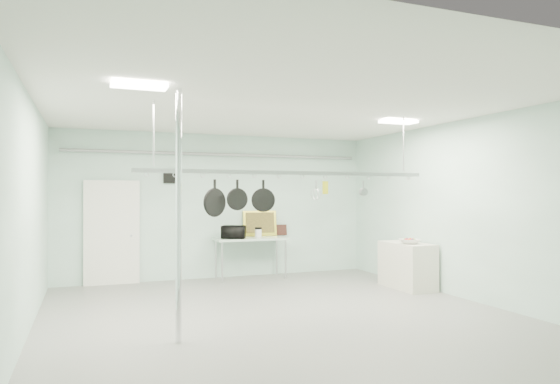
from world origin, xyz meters
name	(u,v)px	position (x,y,z in m)	size (l,w,h in m)	color
floor	(286,319)	(0.00, 0.00, 0.00)	(8.00, 8.00, 0.00)	gray
ceiling	(286,106)	(0.00, 0.00, 3.19)	(7.00, 8.00, 0.02)	silver
back_wall	(220,206)	(0.00, 3.99, 1.60)	(7.00, 0.02, 3.20)	silver
right_wall	(471,209)	(3.49, 0.00, 1.60)	(0.02, 8.00, 3.20)	silver
door	(112,234)	(-2.30, 3.94, 1.05)	(1.10, 0.10, 2.20)	silver
wall_vent	(170,176)	(-1.10, 3.97, 2.25)	(0.30, 0.04, 0.30)	black
conduit_pipe	(221,154)	(0.00, 3.90, 2.75)	(0.07, 0.07, 6.60)	gray
chrome_pole	(179,215)	(-1.70, -0.60, 1.60)	(0.08, 0.08, 3.20)	silver
prep_table	(251,241)	(0.60, 3.60, 0.83)	(1.60, 0.70, 0.91)	#ABC9B4
side_cabinet	(407,265)	(3.15, 1.40, 0.45)	(0.60, 1.20, 0.90)	beige
pot_rack	(291,171)	(0.20, 0.30, 2.23)	(4.80, 0.06, 1.00)	#B7B7BC
light_panel_left	(139,85)	(-2.20, -0.80, 3.16)	(0.65, 0.30, 0.05)	white
light_panel_right	(398,122)	(2.40, 0.60, 3.16)	(0.65, 0.30, 0.05)	white
microwave	(234,232)	(0.17, 3.48, 1.04)	(0.50, 0.34, 0.28)	black
coffee_canister	(258,233)	(0.76, 3.55, 1.00)	(0.15, 0.15, 0.18)	silver
painting_large	(260,223)	(0.92, 3.90, 1.20)	(0.78, 0.05, 0.58)	gold
painting_small	(280,230)	(1.42, 3.90, 1.03)	(0.30, 0.04, 0.25)	black
fruit_bowl	(410,241)	(3.06, 1.19, 0.95)	(0.39, 0.39, 0.10)	silver
skillet_left	(215,198)	(-1.02, 0.30, 1.80)	(0.42, 0.06, 0.56)	black
skillet_mid	(237,195)	(-0.67, 0.30, 1.86)	(0.33, 0.06, 0.46)	black
skillet_right	(263,196)	(-0.26, 0.30, 1.84)	(0.36, 0.06, 0.49)	black
whisk	(316,191)	(0.64, 0.30, 1.92)	(0.17, 0.17, 0.34)	#B0B1B5
grater	(325,188)	(0.80, 0.30, 1.97)	(0.09, 0.02, 0.23)	yellow
saucepan	(363,188)	(1.50, 0.30, 1.97)	(0.12, 0.08, 0.23)	#A3A3A7
fruit_cluster	(410,239)	(3.06, 1.19, 0.99)	(0.24, 0.24, 0.09)	maroon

